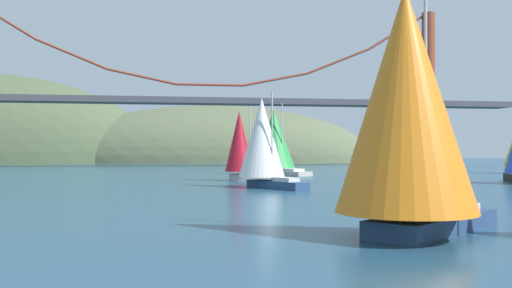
# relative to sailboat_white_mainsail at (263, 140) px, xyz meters

# --- Properties ---
(ground_plane) EXTENTS (360.00, 360.00, 0.00)m
(ground_plane) POSITION_rel_sailboat_white_mainsail_xyz_m (0.87, -30.84, -4.41)
(ground_plane) COLOR navy
(headland_center) EXTENTS (89.93, 44.00, 30.80)m
(headland_center) POSITION_rel_sailboat_white_mainsail_xyz_m (5.87, 104.16, -4.41)
(headland_center) COLOR #5B6647
(headland_center) RESTS_ON ground_plane
(suspension_bridge) EXTENTS (130.69, 6.00, 33.30)m
(suspension_bridge) POSITION_rel_sailboat_white_mainsail_xyz_m (0.87, 64.16, 10.15)
(suspension_bridge) COLOR brown
(suspension_bridge) RESTS_ON ground_plane
(sailboat_white_mainsail) EXTENTS (6.35, 8.30, 8.91)m
(sailboat_white_mainsail) POSITION_rel_sailboat_white_mainsail_xyz_m (0.00, 0.00, 0.00)
(sailboat_white_mainsail) COLOR navy
(sailboat_white_mainsail) RESTS_ON ground_plane
(sailboat_orange_sail) EXTENTS (10.03, 9.16, 11.01)m
(sailboat_orange_sail) POSITION_rel_sailboat_white_mainsail_xyz_m (0.21, -31.14, 0.89)
(sailboat_orange_sail) COLOR navy
(sailboat_orange_sail) RESTS_ON ground_plane
(sailboat_crimson_sail) EXTENTS (6.61, 4.43, 8.44)m
(sailboat_crimson_sail) POSITION_rel_sailboat_white_mainsail_xyz_m (-0.38, 11.62, -0.36)
(sailboat_crimson_sail) COLOR #B7B2A8
(sailboat_crimson_sail) RESTS_ON ground_plane
(sailboat_green_sail) EXTENTS (8.22, 10.42, 9.89)m
(sailboat_green_sail) POSITION_rel_sailboat_white_mainsail_xyz_m (6.48, 26.30, 0.40)
(sailboat_green_sail) COLOR #B7B2A8
(sailboat_green_sail) RESTS_ON ground_plane
(channel_buoy) EXTENTS (1.10, 1.10, 2.64)m
(channel_buoy) POSITION_rel_sailboat_white_mainsail_xyz_m (3.78, -20.83, -4.04)
(channel_buoy) COLOR red
(channel_buoy) RESTS_ON ground_plane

